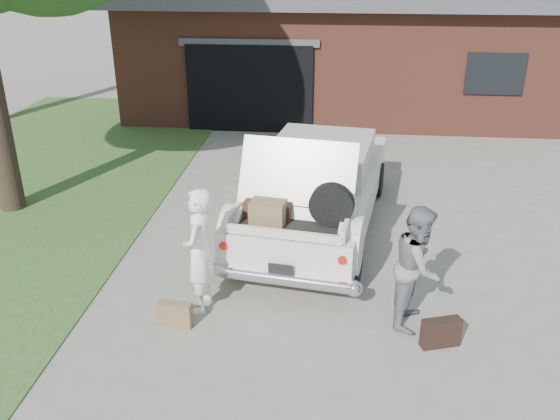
{
  "coord_description": "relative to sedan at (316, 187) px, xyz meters",
  "views": [
    {
      "loc": [
        0.73,
        -6.83,
        4.46
      ],
      "look_at": [
        0.0,
        0.6,
        1.1
      ],
      "focal_mm": 38.0,
      "sensor_mm": 36.0,
      "label": 1
    }
  ],
  "objects": [
    {
      "name": "sedan",
      "position": [
        0.0,
        0.0,
        0.0
      ],
      "size": [
        2.67,
        5.28,
        1.98
      ],
      "rotation": [
        0.0,
        0.0,
        -0.15
      ],
      "color": "beige",
      "rests_on": "ground"
    },
    {
      "name": "suitcase_left",
      "position": [
        -1.65,
        -3.06,
        -0.57
      ],
      "size": [
        0.45,
        0.18,
        0.34
      ],
      "primitive_type": "cube",
      "rotation": [
        0.0,
        0.0,
        -0.09
      ],
      "color": "olive",
      "rests_on": "ground"
    },
    {
      "name": "woman_right",
      "position": [
        1.37,
        -2.66,
        0.06
      ],
      "size": [
        0.8,
        0.92,
        1.61
      ],
      "primitive_type": "imported",
      "rotation": [
        0.0,
        0.0,
        1.29
      ],
      "color": "slate",
      "rests_on": "ground"
    },
    {
      "name": "woman_left",
      "position": [
        -1.4,
        -2.62,
        0.11
      ],
      "size": [
        0.44,
        0.65,
        1.71
      ],
      "primitive_type": "imported",
      "rotation": [
        0.0,
        0.0,
        -1.63
      ],
      "color": "white",
      "rests_on": "ground"
    },
    {
      "name": "grass_strip",
      "position": [
        -5.94,
        0.62,
        -0.73
      ],
      "size": [
        6.0,
        16.0,
        0.02
      ],
      "primitive_type": "cube",
      "color": "#2D4C1E",
      "rests_on": "ground"
    },
    {
      "name": "house",
      "position": [
        0.54,
        9.1,
        0.93
      ],
      "size": [
        12.8,
        7.8,
        3.3
      ],
      "color": "brown",
      "rests_on": "ground"
    },
    {
      "name": "ground",
      "position": [
        -0.44,
        -2.38,
        -0.74
      ],
      "size": [
        90.0,
        90.0,
        0.0
      ],
      "primitive_type": "plane",
      "color": "gray",
      "rests_on": "ground"
    },
    {
      "name": "suitcase_right",
      "position": [
        1.64,
        -3.15,
        -0.56
      ],
      "size": [
        0.5,
        0.29,
        0.37
      ],
      "primitive_type": "cube",
      "rotation": [
        0.0,
        0.0,
        0.31
      ],
      "color": "black",
      "rests_on": "ground"
    }
  ]
}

